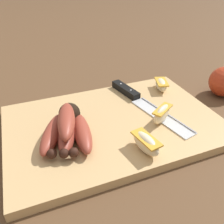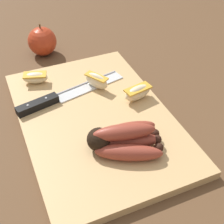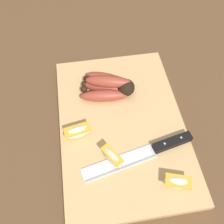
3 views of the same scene
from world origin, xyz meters
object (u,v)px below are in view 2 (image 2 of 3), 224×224
object	(u,v)px
chefs_knife	(57,98)
whole_apple	(42,41)
apple_wedge_near	(97,81)
apple_wedge_middle	(138,92)
apple_wedge_far	(35,77)
banana_bunch	(123,139)

from	to	relation	value
chefs_knife	whole_apple	distance (m)	0.26
chefs_knife	apple_wedge_near	world-z (taller)	apple_wedge_near
whole_apple	chefs_knife	bearing A→B (deg)	-6.84
apple_wedge_middle	apple_wedge_far	world-z (taller)	apple_wedge_middle
chefs_knife	whole_apple	xyz separation A→B (m)	(-0.25, 0.03, 0.01)
apple_wedge_middle	apple_wedge_far	distance (m)	0.26
apple_wedge_near	banana_bunch	bearing A→B (deg)	-6.77
apple_wedge_near	whole_apple	xyz separation A→B (m)	(-0.25, -0.07, 0.00)
banana_bunch	apple_wedge_near	distance (m)	0.21
apple_wedge_far	whole_apple	bearing A→B (deg)	160.31
apple_wedge_near	apple_wedge_middle	size ratio (longest dim) A/B	0.89
apple_wedge_middle	whole_apple	size ratio (longest dim) A/B	0.77
chefs_knife	apple_wedge_near	xyz separation A→B (m)	(-0.01, 0.10, 0.01)
chefs_knife	apple_wedge_far	bearing A→B (deg)	-162.17
banana_bunch	chefs_knife	world-z (taller)	banana_bunch
banana_bunch	apple_wedge_near	world-z (taller)	banana_bunch
chefs_knife	whole_apple	bearing A→B (deg)	173.16
apple_wedge_near	apple_wedge_middle	distance (m)	0.11
apple_wedge_middle	whole_apple	distance (m)	0.36
banana_bunch	chefs_knife	size ratio (longest dim) A/B	0.55
apple_wedge_middle	chefs_knife	bearing A→B (deg)	-111.72
chefs_knife	whole_apple	world-z (taller)	whole_apple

